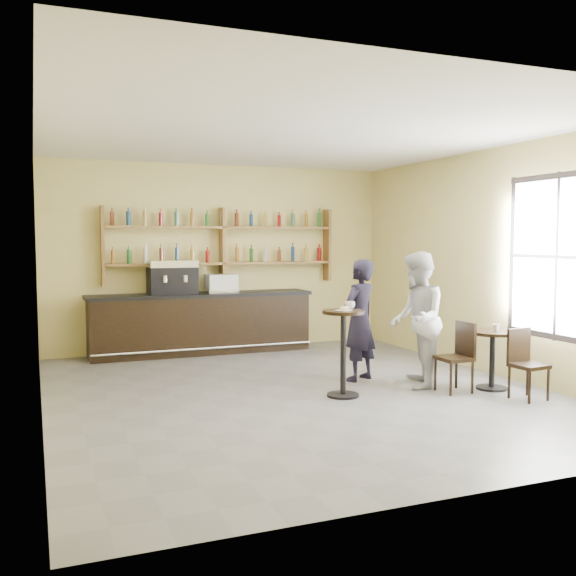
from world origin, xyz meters
name	(u,v)px	position (x,y,z in m)	size (l,w,h in m)	color
floor	(297,392)	(0.00, 0.00, 0.00)	(7.00, 7.00, 0.00)	slate
ceiling	(297,134)	(0.00, 0.00, 3.20)	(7.00, 7.00, 0.00)	white
wall_back	(220,257)	(0.00, 3.50, 1.60)	(7.00, 7.00, 0.00)	#D2C477
wall_front	(479,283)	(0.00, -3.50, 1.60)	(7.00, 7.00, 0.00)	#D2C477
wall_left	(38,269)	(-3.00, 0.00, 1.60)	(7.00, 7.00, 0.00)	#D2C477
wall_right	(493,262)	(3.00, 0.00, 1.60)	(7.00, 7.00, 0.00)	#D2C477
window_pane	(557,257)	(2.99, -1.20, 1.70)	(2.00, 2.00, 0.00)	white
window_frame	(557,257)	(2.99, -1.20, 1.70)	(0.04, 1.70, 2.10)	black
shelf_unit	(222,245)	(0.00, 3.37, 1.81)	(4.00, 0.26, 1.40)	brown
liquor_bottles	(222,236)	(0.00, 3.37, 1.98)	(3.68, 0.10, 1.00)	#8C5919
bar_counter	(201,323)	(-0.44, 3.15, 0.51)	(3.75, 0.73, 1.02)	black
espresso_machine	(172,277)	(-0.92, 3.15, 1.29)	(0.78, 0.50, 0.55)	black
pastry_case	(221,283)	(-0.09, 3.15, 1.17)	(0.52, 0.41, 0.31)	silver
pedestal_table	(343,354)	(0.44, -0.43, 0.53)	(0.51, 0.51, 1.06)	black
napkin	(343,310)	(0.44, -0.43, 1.06)	(0.16, 0.16, 0.00)	white
donut	(345,308)	(0.45, -0.44, 1.08)	(0.11, 0.11, 0.04)	gold
cup_pedestal	(350,305)	(0.58, -0.33, 1.11)	(0.12, 0.12, 0.10)	white
man_main	(359,320)	(1.05, 0.31, 0.82)	(0.60, 0.39, 1.65)	black
cafe_table	(492,360)	(2.38, -0.79, 0.38)	(0.59, 0.59, 0.75)	black
cup_cafe	(496,328)	(2.43, -0.79, 0.79)	(0.09, 0.09, 0.09)	white
chair_west	(454,357)	(1.83, -0.74, 0.44)	(0.38, 0.38, 0.88)	black
chair_south	(529,365)	(2.43, -1.39, 0.42)	(0.36, 0.36, 0.84)	black
patron_second	(417,320)	(1.55, -0.32, 0.88)	(0.86, 0.67, 1.76)	#ACADB2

